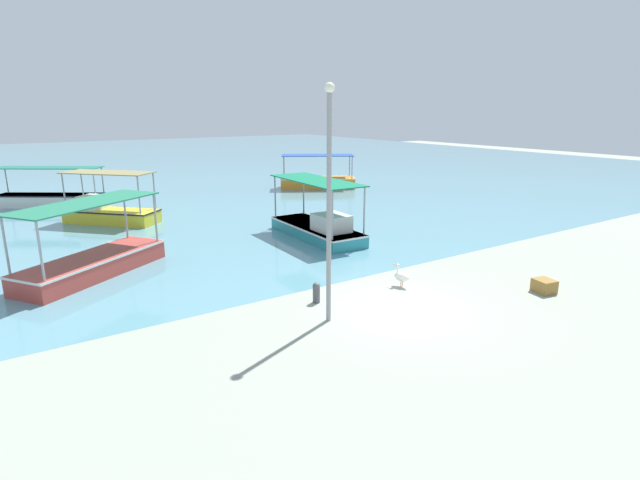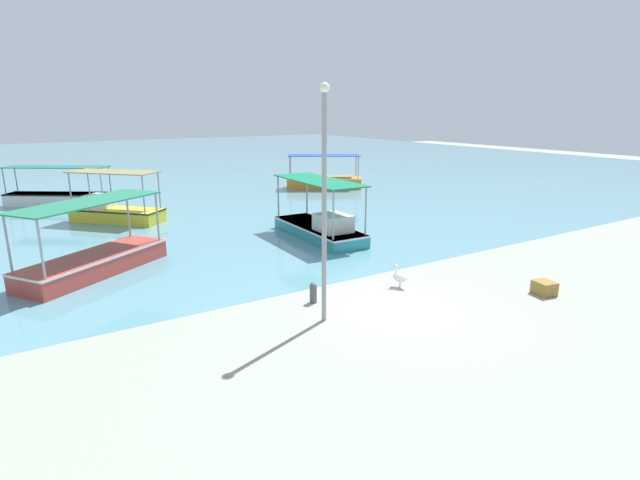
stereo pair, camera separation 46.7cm
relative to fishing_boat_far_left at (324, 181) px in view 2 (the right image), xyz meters
name	(u,v)px [view 2 (the right image)]	position (x,y,z in m)	size (l,w,h in m)	color
ground	(398,309)	(-11.25, -21.83, -0.57)	(120.00, 120.00, 0.00)	#959D8C
harbor_water	(109,165)	(-11.25, 26.17, -0.57)	(110.00, 90.00, 0.00)	#5B91A0
fishing_boat_far_left	(324,181)	(0.00, 0.00, 0.00)	(5.98, 4.65, 2.57)	orange
fishing_boat_center	(115,211)	(-16.23, -3.96, 0.05)	(4.72, 4.87, 2.77)	gold
fishing_boat_outer	(321,226)	(-8.59, -13.14, 0.02)	(2.22, 5.99, 2.79)	teal
fishing_boat_near_right	(60,197)	(-18.29, 2.93, -0.01)	(6.41, 5.03, 2.50)	white
fishing_boat_far_right	(95,259)	(-18.65, -13.01, -0.02)	(5.93, 4.84, 2.77)	#BA4138
pelican	(400,277)	(-9.90, -20.34, -0.19)	(0.41, 0.80, 0.80)	#E0997A
lamp_post	(324,195)	(-13.67, -21.31, 3.17)	(0.28, 0.28, 6.74)	gray
mooring_bollard	(313,292)	(-13.20, -19.95, -0.20)	(0.25, 0.25, 0.68)	#47474C
cargo_crate	(544,288)	(-6.25, -23.48, -0.34)	(0.66, 0.59, 0.45)	olive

